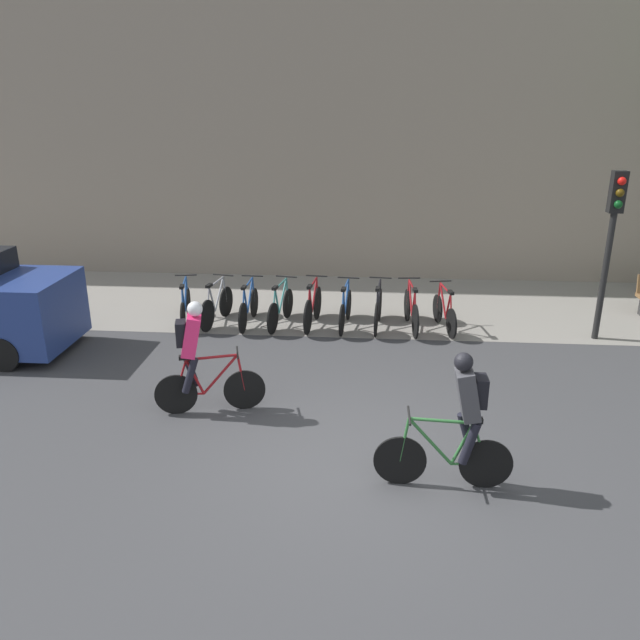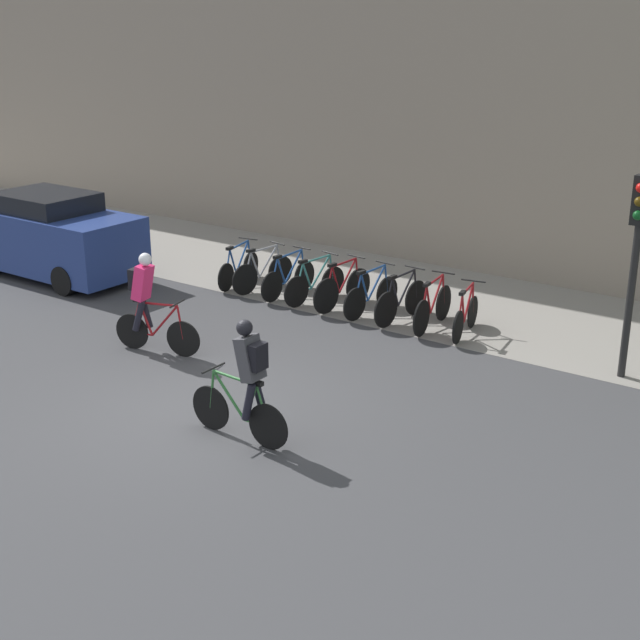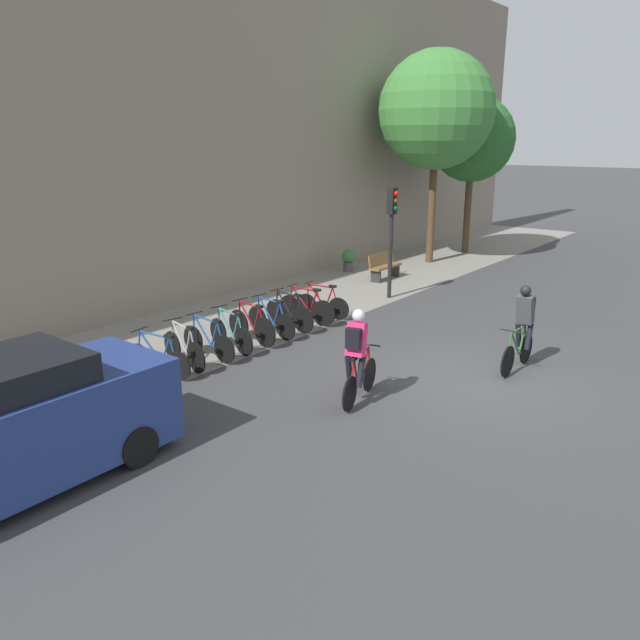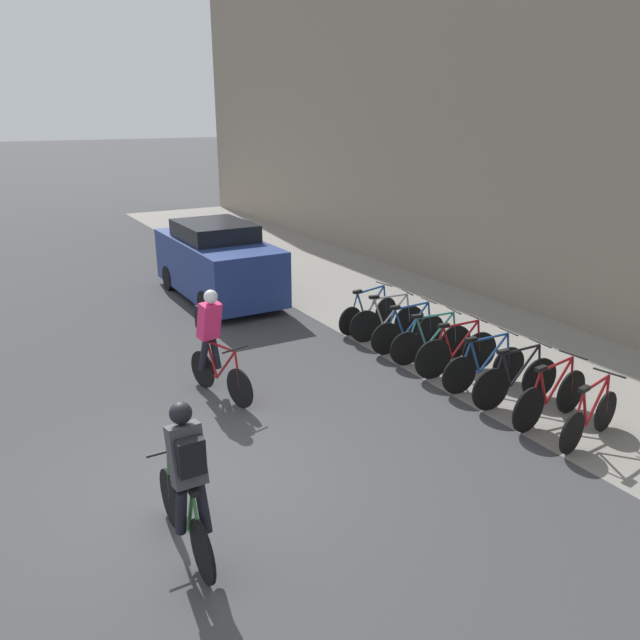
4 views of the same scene
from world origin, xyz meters
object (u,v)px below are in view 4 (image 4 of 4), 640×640
(parked_bike_2, at_px, (408,331))
(parked_bike_8, at_px, (590,417))
(parked_bike_1, at_px, (387,321))
(parked_bike_5, at_px, (484,366))
(parked_bike_0, at_px, (368,313))
(parked_bike_4, at_px, (457,352))
(cyclist_pink, at_px, (212,339))
(cyclist_grey, at_px, (187,479))
(parked_car, at_px, (217,262))
(parked_bike_6, at_px, (516,380))
(parked_bike_7, at_px, (551,397))
(parked_bike_3, at_px, (431,342))

(parked_bike_2, relative_size, parked_bike_8, 1.09)
(parked_bike_1, xyz_separation_m, parked_bike_5, (2.70, -0.00, -0.00))
(parked_bike_0, xyz_separation_m, parked_bike_4, (2.69, 0.00, 0.03))
(cyclist_pink, xyz_separation_m, cyclist_grey, (3.62, -1.64, -0.00))
(cyclist_pink, height_order, parked_bike_8, cyclist_pink)
(parked_bike_0, height_order, parked_bike_2, parked_bike_2)
(parked_car, bearing_deg, parked_bike_4, 15.81)
(parked_bike_2, bearing_deg, parked_bike_5, 0.02)
(parked_car, bearing_deg, parked_bike_6, 13.19)
(parked_bike_6, distance_m, parked_car, 8.07)
(cyclist_pink, bearing_deg, parked_bike_5, 62.48)
(parked_bike_1, relative_size, parked_bike_7, 0.94)
(parked_bike_0, distance_m, parked_bike_2, 1.35)
(parked_bike_3, xyz_separation_m, parked_bike_8, (3.37, 0.00, -0.01))
(parked_bike_7, bearing_deg, cyclist_grey, -87.65)
(cyclist_pink, bearing_deg, parked_bike_3, 80.01)
(parked_bike_4, xyz_separation_m, parked_bike_5, (0.68, -0.00, -0.02))
(parked_bike_2, xyz_separation_m, parked_car, (-5.15, -1.84, 0.51))
(parked_bike_0, relative_size, parked_bike_4, 0.97)
(cyclist_grey, height_order, parked_bike_7, cyclist_grey)
(parked_bike_7, bearing_deg, parked_bike_1, 179.99)
(parked_bike_7, height_order, parked_bike_8, parked_bike_7)
(parked_bike_7, bearing_deg, parked_bike_4, 179.96)
(parked_bike_1, xyz_separation_m, parked_bike_4, (2.02, 0.00, 0.02))
(parked_bike_0, distance_m, parked_car, 4.25)
(cyclist_grey, distance_m, parked_bike_4, 6.01)
(parked_bike_0, xyz_separation_m, parked_bike_5, (3.37, 0.00, 0.01))
(cyclist_grey, distance_m, parked_car, 9.50)
(parked_bike_5, relative_size, parked_bike_7, 0.96)
(parked_bike_6, xyz_separation_m, parked_car, (-7.84, -1.84, 0.49))
(cyclist_pink, xyz_separation_m, parked_bike_0, (-1.33, 3.91, -0.57))
(parked_bike_0, height_order, parked_bike_8, same)
(parked_bike_0, bearing_deg, parked_bike_4, 0.05)
(parked_bike_2, xyz_separation_m, parked_bike_8, (4.05, 0.00, -0.01))
(parked_bike_3, relative_size, parked_car, 0.38)
(parked_bike_1, distance_m, parked_bike_4, 2.02)
(parked_bike_8, bearing_deg, parked_bike_4, 179.97)
(parked_bike_1, relative_size, parked_bike_8, 1.05)
(parked_bike_5, bearing_deg, parked_bike_7, 0.01)
(cyclist_pink, xyz_separation_m, parked_bike_1, (-0.66, 3.91, -0.55))
(parked_bike_6, height_order, parked_car, parked_car)
(cyclist_pink, bearing_deg, parked_bike_4, 70.80)
(cyclist_grey, xyz_separation_m, parked_bike_3, (-2.93, 5.55, -0.56))
(parked_bike_3, distance_m, parked_car, 6.12)
(cyclist_pink, height_order, parked_bike_2, cyclist_pink)
(parked_bike_2, bearing_deg, parked_bike_1, 179.88)
(cyclist_pink, height_order, parked_bike_0, cyclist_pink)
(cyclist_grey, relative_size, parked_bike_3, 1.08)
(parked_bike_8, xyz_separation_m, parked_car, (-9.19, -1.84, 0.52))
(cyclist_pink, bearing_deg, parked_bike_2, 89.76)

